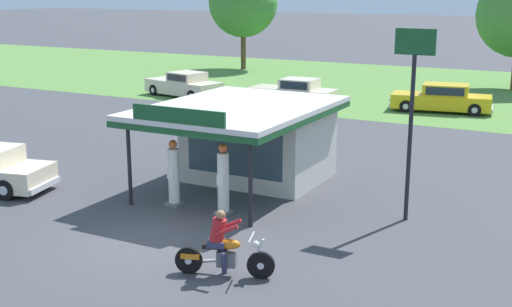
{
  "coord_description": "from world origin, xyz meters",
  "views": [
    {
      "loc": [
        10.11,
        -13.38,
        6.43
      ],
      "look_at": [
        0.6,
        4.47,
        1.4
      ],
      "focal_mm": 47.01,
      "sensor_mm": 36.0,
      "label": 1
    }
  ],
  "objects_px": {
    "parked_car_back_row_left": "(294,94)",
    "parked_car_back_row_right": "(442,99)",
    "gas_pump_offside": "(223,182)",
    "parked_car_back_row_far_left": "(184,85)",
    "motorcycle_with_rider": "(223,249)",
    "roadside_pole_sign": "(412,94)",
    "gas_pump_nearside": "(174,176)"
  },
  "relations": [
    {
      "from": "parked_car_back_row_far_left",
      "to": "parked_car_back_row_right",
      "type": "bearing_deg",
      "value": 8.32
    },
    {
      "from": "motorcycle_with_rider",
      "to": "parked_car_back_row_far_left",
      "type": "relative_size",
      "value": 0.41
    },
    {
      "from": "parked_car_back_row_left",
      "to": "roadside_pole_sign",
      "type": "xyz_separation_m",
      "value": [
        10.74,
        -15.57,
        2.92
      ]
    },
    {
      "from": "gas_pump_nearside",
      "to": "parked_car_back_row_far_left",
      "type": "bearing_deg",
      "value": 123.17
    },
    {
      "from": "roadside_pole_sign",
      "to": "gas_pump_nearside",
      "type": "bearing_deg",
      "value": -162.92
    },
    {
      "from": "gas_pump_offside",
      "to": "motorcycle_with_rider",
      "type": "height_order",
      "value": "gas_pump_offside"
    },
    {
      "from": "parked_car_back_row_left",
      "to": "gas_pump_nearside",
      "type": "bearing_deg",
      "value": -76.61
    },
    {
      "from": "gas_pump_nearside",
      "to": "parked_car_back_row_left",
      "type": "xyz_separation_m",
      "value": [
        -4.18,
        17.58,
        -0.23
      ]
    },
    {
      "from": "gas_pump_offside",
      "to": "roadside_pole_sign",
      "type": "distance_m",
      "value": 5.86
    },
    {
      "from": "roadside_pole_sign",
      "to": "parked_car_back_row_left",
      "type": "bearing_deg",
      "value": 124.61
    },
    {
      "from": "gas_pump_offside",
      "to": "parked_car_back_row_far_left",
      "type": "height_order",
      "value": "gas_pump_offside"
    },
    {
      "from": "gas_pump_nearside",
      "to": "parked_car_back_row_left",
      "type": "height_order",
      "value": "gas_pump_nearside"
    },
    {
      "from": "parked_car_back_row_far_left",
      "to": "parked_car_back_row_right",
      "type": "height_order",
      "value": "parked_car_back_row_far_left"
    },
    {
      "from": "gas_pump_offside",
      "to": "motorcycle_with_rider",
      "type": "xyz_separation_m",
      "value": [
        2.19,
        -3.71,
        -0.31
      ]
    },
    {
      "from": "parked_car_back_row_far_left",
      "to": "motorcycle_with_rider",
      "type": "bearing_deg",
      "value": -54.09
    },
    {
      "from": "motorcycle_with_rider",
      "to": "parked_car_back_row_left",
      "type": "height_order",
      "value": "motorcycle_with_rider"
    },
    {
      "from": "gas_pump_nearside",
      "to": "gas_pump_offside",
      "type": "relative_size",
      "value": 0.96
    },
    {
      "from": "gas_pump_nearside",
      "to": "parked_car_back_row_far_left",
      "type": "relative_size",
      "value": 0.37
    },
    {
      "from": "gas_pump_offside",
      "to": "parked_car_back_row_right",
      "type": "height_order",
      "value": "gas_pump_offside"
    },
    {
      "from": "motorcycle_with_rider",
      "to": "parked_car_back_row_left",
      "type": "distance_m",
      "value": 22.79
    },
    {
      "from": "gas_pump_nearside",
      "to": "gas_pump_offside",
      "type": "distance_m",
      "value": 1.73
    },
    {
      "from": "gas_pump_offside",
      "to": "motorcycle_with_rider",
      "type": "distance_m",
      "value": 4.32
    },
    {
      "from": "parked_car_back_row_right",
      "to": "roadside_pole_sign",
      "type": "xyz_separation_m",
      "value": [
        3.07,
        -17.67,
        2.93
      ]
    },
    {
      "from": "parked_car_back_row_left",
      "to": "parked_car_back_row_right",
      "type": "relative_size",
      "value": 0.92
    },
    {
      "from": "motorcycle_with_rider",
      "to": "parked_car_back_row_left",
      "type": "relative_size",
      "value": 0.45
    },
    {
      "from": "gas_pump_nearside",
      "to": "parked_car_back_row_right",
      "type": "height_order",
      "value": "gas_pump_nearside"
    },
    {
      "from": "motorcycle_with_rider",
      "to": "parked_car_back_row_left",
      "type": "bearing_deg",
      "value": 110.85
    },
    {
      "from": "gas_pump_nearside",
      "to": "parked_car_back_row_right",
      "type": "bearing_deg",
      "value": 79.96
    },
    {
      "from": "gas_pump_offside",
      "to": "parked_car_back_row_far_left",
      "type": "xyz_separation_m",
      "value": [
        -13.17,
        17.5,
        -0.29
      ]
    },
    {
      "from": "gas_pump_nearside",
      "to": "gas_pump_offside",
      "type": "height_order",
      "value": "gas_pump_offside"
    },
    {
      "from": "parked_car_back_row_right",
      "to": "roadside_pole_sign",
      "type": "relative_size",
      "value": 1.02
    },
    {
      "from": "gas_pump_offside",
      "to": "parked_car_back_row_far_left",
      "type": "relative_size",
      "value": 0.39
    }
  ]
}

